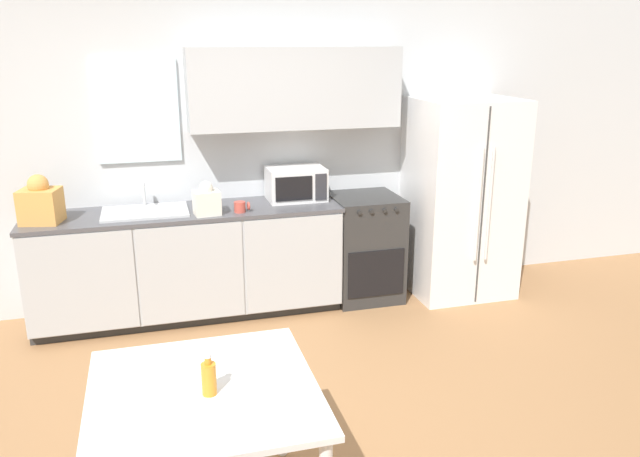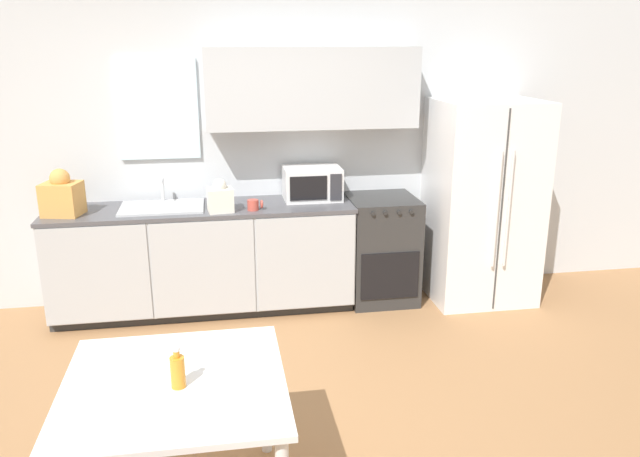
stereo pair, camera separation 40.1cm
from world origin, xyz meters
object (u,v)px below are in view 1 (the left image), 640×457
(coffee_mug, at_px, (241,207))
(drink_bottle, at_px, (209,377))
(refrigerator, at_px, (461,198))
(dining_table, at_px, (205,408))
(microwave, at_px, (296,184))
(oven_range, at_px, (365,247))

(coffee_mug, height_order, drink_bottle, coffee_mug)
(refrigerator, relative_size, dining_table, 1.74)
(microwave, height_order, dining_table, microwave)
(drink_bottle, bearing_deg, oven_range, 57.18)
(oven_range, bearing_deg, microwave, 170.82)
(refrigerator, bearing_deg, coffee_mug, -177.09)
(dining_table, bearing_deg, drink_bottle, -63.15)
(refrigerator, distance_m, drink_bottle, 3.45)
(microwave, distance_m, coffee_mug, 0.59)
(refrigerator, xyz_separation_m, dining_table, (-2.49, -2.36, -0.24))
(oven_range, relative_size, drink_bottle, 4.67)
(microwave, xyz_separation_m, drink_bottle, (-1.01, -2.58, -0.23))
(dining_table, bearing_deg, refrigerator, 43.41)
(coffee_mug, distance_m, dining_table, 2.34)
(refrigerator, bearing_deg, oven_range, 174.92)
(refrigerator, distance_m, dining_table, 3.44)
(coffee_mug, distance_m, drink_bottle, 2.36)
(oven_range, height_order, drink_bottle, drink_bottle)
(oven_range, xyz_separation_m, microwave, (-0.59, 0.10, 0.59))
(oven_range, relative_size, microwave, 1.92)
(oven_range, distance_m, microwave, 0.84)
(oven_range, distance_m, refrigerator, 0.96)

